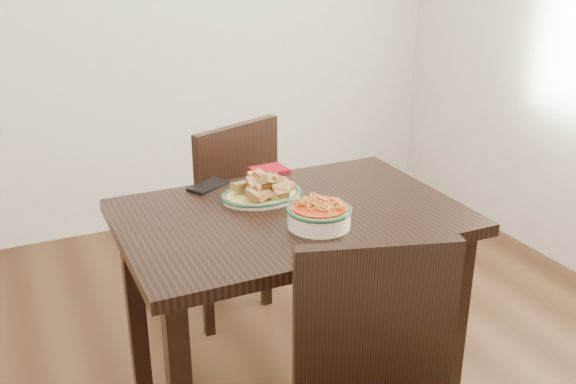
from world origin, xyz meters
name	(u,v)px	position (x,y,z in m)	size (l,w,h in m)	color
dining_table	(291,242)	(0.03, -0.01, 0.64)	(1.09, 0.73, 0.75)	black
chair_far	(222,209)	(0.02, 0.66, 0.50)	(0.54, 0.54, 0.89)	black
fish_plate	(261,186)	(-0.01, 0.13, 0.79)	(0.27, 0.21, 0.11)	beige
noodle_bowl	(319,213)	(0.06, -0.15, 0.79)	(0.20, 0.20, 0.08)	white
smartphone	(208,186)	(-0.14, 0.31, 0.76)	(0.15, 0.08, 0.01)	black
napkin	(269,170)	(0.12, 0.37, 0.76)	(0.13, 0.11, 0.01)	maroon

